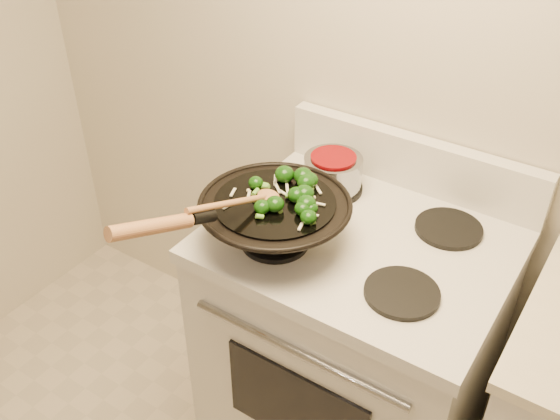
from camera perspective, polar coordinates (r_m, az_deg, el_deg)
The scene contains 5 objects.
stove at distance 1.98m, azimuth 6.60°, elevation -12.68°, with size 0.78×0.67×1.08m.
wok at distance 1.58m, azimuth -0.59°, elevation -0.81°, with size 0.39×0.64×0.26m.
stirfry at distance 1.56m, azimuth 1.37°, elevation 1.65°, with size 0.26×0.24×0.04m.
wooden_spoon at distance 1.51m, azimuth -3.07°, elevation 0.94°, with size 0.09×0.28×0.10m.
saucepan at distance 1.81m, azimuth 4.81°, elevation 3.52°, with size 0.17×0.27×0.10m.
Camera 1 is at (0.30, -0.04, 1.94)m, focal length 40.00 mm.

